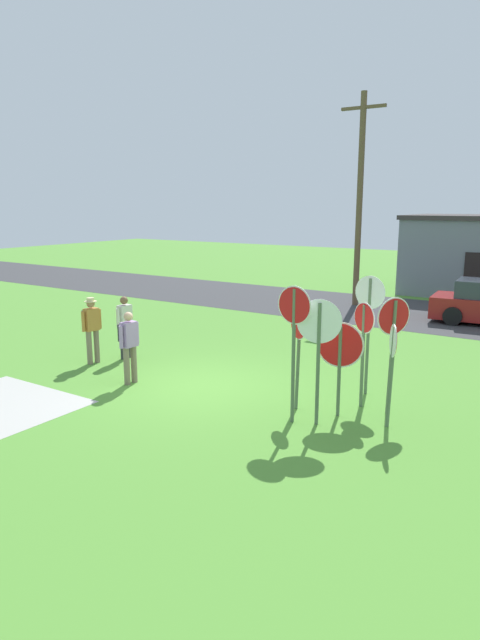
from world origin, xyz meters
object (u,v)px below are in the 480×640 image
(stop_sign_leaning_left, at_px, (363,338))
(stop_sign_center_cluster, at_px, (392,359))
(utility_pole, at_px, (360,197))
(stop_sign_leaning_right, at_px, (294,331))
(person_in_dark_shirt, at_px, (129,342))
(stop_sign_nearest, at_px, (319,339))
(stop_sign_low_front, at_px, (340,353))
(stop_sign_rear_right, at_px, (369,315))
(person_near_signs, at_px, (125,324))
(stop_sign_far_back, at_px, (298,343))
(stop_sign_tallest, at_px, (393,335))
(person_with_sunhat, at_px, (91,325))

(stop_sign_leaning_left, bearing_deg, stop_sign_center_cluster, -40.67)
(utility_pole, distance_m, stop_sign_leaning_right, 13.37)
(person_in_dark_shirt, bearing_deg, stop_sign_nearest, 1.80)
(stop_sign_low_front, distance_m, stop_sign_nearest, 0.73)
(stop_sign_center_cluster, xyz_separation_m, stop_sign_rear_right, (-1.02, 1.52, 0.46))
(stop_sign_leaning_right, relative_size, person_near_signs, 1.56)
(stop_sign_low_front, xyz_separation_m, stop_sign_rear_right, (-0.01, 1.55, 0.49))
(stop_sign_far_back, xyz_separation_m, person_near_signs, (-5.62, 0.83, -0.43))
(stop_sign_tallest, height_order, stop_sign_nearest, stop_sign_nearest)
(person_near_signs, height_order, person_with_sunhat, person_with_sunhat)
(stop_sign_center_cluster, distance_m, person_with_sunhat, 7.87)
(utility_pole, height_order, stop_sign_leaning_right, utility_pole)
(stop_sign_tallest, bearing_deg, utility_pole, 114.72)
(stop_sign_leaning_left, xyz_separation_m, stop_sign_low_front, (-0.18, -0.73, -0.17))
(person_near_signs, bearing_deg, stop_sign_leaning_right, -14.44)
(stop_sign_nearest, relative_size, person_near_signs, 1.42)
(stop_sign_low_front, height_order, person_near_signs, stop_sign_low_front)
(stop_sign_leaning_left, bearing_deg, stop_sign_leaning_right, -117.94)
(person_with_sunhat, bearing_deg, utility_pole, 78.06)
(utility_pole, relative_size, stop_sign_nearest, 3.47)
(stop_sign_center_cluster, distance_m, stop_sign_leaning_right, 1.86)
(stop_sign_low_front, relative_size, stop_sign_rear_right, 0.73)
(utility_pole, bearing_deg, stop_sign_far_back, -73.67)
(stop_sign_center_cluster, height_order, person_with_sunhat, stop_sign_center_cluster)
(stop_sign_nearest, xyz_separation_m, stop_sign_far_back, (-0.68, 0.52, -0.28))
(stop_sign_nearest, distance_m, person_in_dark_shirt, 4.74)
(stop_sign_leaning_right, bearing_deg, person_in_dark_shirt, 179.89)
(stop_sign_center_cluster, bearing_deg, stop_sign_leaning_left, 139.33)
(stop_sign_nearest, bearing_deg, stop_sign_low_front, 74.35)
(stop_sign_rear_right, height_order, person_in_dark_shirt, stop_sign_rear_right)
(stop_sign_nearest, distance_m, stop_sign_far_back, 0.90)
(stop_sign_center_cluster, xyz_separation_m, person_in_dark_shirt, (-5.87, -0.78, -0.32))
(person_with_sunhat, bearing_deg, stop_sign_rear_right, 13.31)
(stop_sign_rear_right, distance_m, person_near_signs, 6.56)
(stop_sign_leaning_left, height_order, person_with_sunhat, stop_sign_leaning_left)
(stop_sign_tallest, height_order, person_in_dark_shirt, stop_sign_tallest)
(stop_sign_rear_right, bearing_deg, person_near_signs, -172.94)
(utility_pole, bearing_deg, person_in_dark_shirt, -92.36)
(person_near_signs, bearing_deg, person_with_sunhat, -115.09)
(stop_sign_far_back, distance_m, person_near_signs, 5.69)
(stop_sign_leaning_right, bearing_deg, stop_sign_low_front, 51.43)
(stop_sign_center_cluster, bearing_deg, utility_pole, 114.40)
(stop_sign_low_front, bearing_deg, stop_sign_far_back, -174.38)
(stop_sign_leaning_left, distance_m, person_near_signs, 6.67)
(stop_sign_low_front, height_order, stop_sign_far_back, stop_sign_far_back)
(stop_sign_far_back, bearing_deg, stop_sign_leaning_right, -70.07)
(stop_sign_tallest, distance_m, stop_sign_leaning_left, 0.64)
(stop_sign_low_front, xyz_separation_m, person_with_sunhat, (-6.85, -0.07, -0.27))
(stop_sign_tallest, relative_size, stop_sign_rear_right, 0.90)
(stop_sign_center_cluster, bearing_deg, stop_sign_tallest, 108.50)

